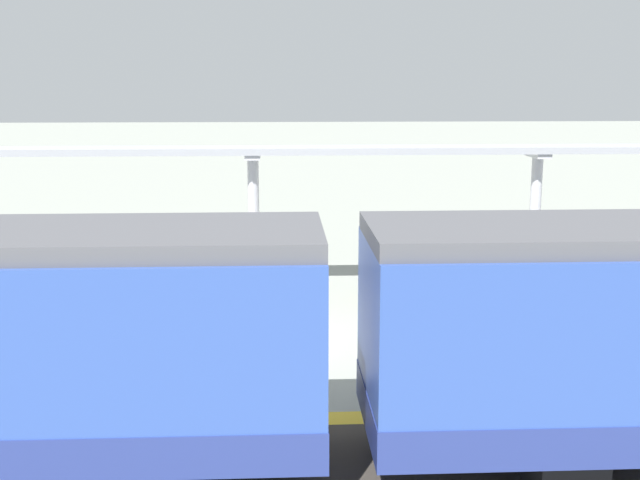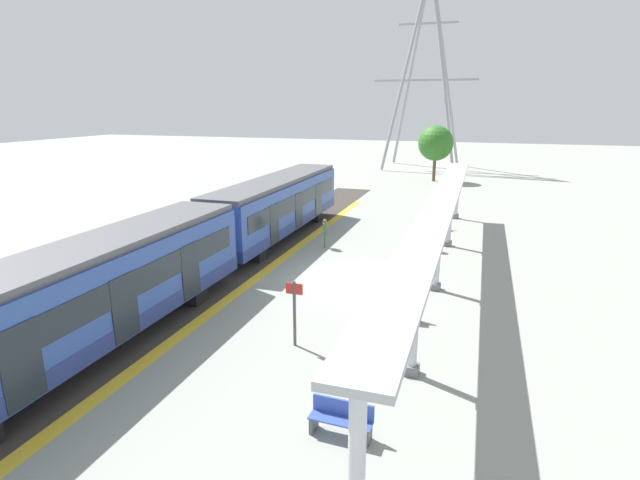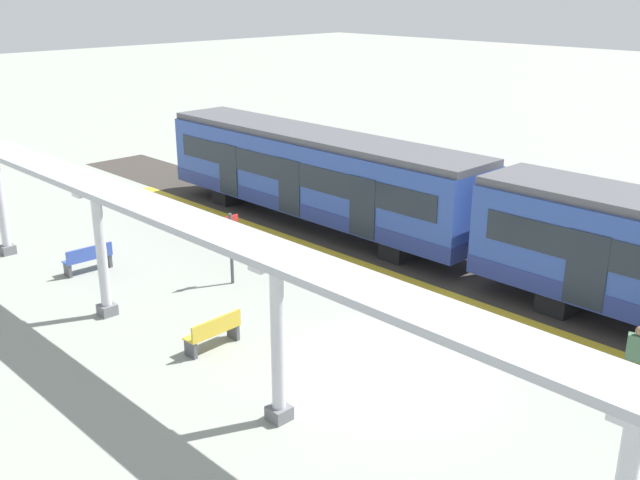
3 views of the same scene
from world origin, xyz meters
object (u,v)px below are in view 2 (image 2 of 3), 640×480
(canopy_pillar_fifth, at_px, (457,192))
(trash_bin, at_px, (432,242))
(train_near_carriage, at_px, (89,298))
(passenger_waiting_near_edge, at_px, (325,230))
(bench_near_end, at_px, (400,308))
(bench_mid_platform, at_px, (436,222))
(canopy_pillar_fourth, at_px, (450,214))
(canopy_pillar_second, at_px, (414,316))
(train_far_carriage, at_px, (278,206))
(canopy_pillar_third, at_px, (438,248))
(platform_info_sign, at_px, (294,307))
(bench_far_end, at_px, (341,418))

(canopy_pillar_fifth, relative_size, trash_bin, 3.72)
(train_near_carriage, bearing_deg, passenger_waiting_near_edge, 76.39)
(train_near_carriage, height_order, canopy_pillar_fifth, canopy_pillar_fifth)
(passenger_waiting_near_edge, bearing_deg, trash_bin, 11.47)
(bench_near_end, xyz_separation_m, bench_mid_platform, (-0.06, 14.19, 0.00))
(canopy_pillar_fourth, bearing_deg, trash_bin, -119.47)
(train_near_carriage, relative_size, bench_mid_platform, 9.37)
(canopy_pillar_second, relative_size, canopy_pillar_fourth, 1.00)
(bench_mid_platform, bearing_deg, canopy_pillar_fourth, -75.01)
(train_far_carriage, relative_size, bench_mid_platform, 9.37)
(canopy_pillar_third, xyz_separation_m, trash_bin, (-0.72, 5.76, -1.33))
(bench_near_end, relative_size, passenger_waiting_near_edge, 0.96)
(bench_near_end, height_order, bench_mid_platform, same)
(train_near_carriage, bearing_deg, platform_info_sign, 22.52)
(bench_far_end, relative_size, platform_info_sign, 0.69)
(canopy_pillar_third, bearing_deg, passenger_waiting_near_edge, 143.94)
(bench_far_end, height_order, trash_bin, trash_bin)
(train_near_carriage, xyz_separation_m, platform_info_sign, (5.79, 2.40, -0.51))
(train_near_carriage, bearing_deg, canopy_pillar_fifth, 67.41)
(trash_bin, bearing_deg, platform_info_sign, -104.25)
(platform_info_sign, height_order, passenger_waiting_near_edge, platform_info_sign)
(canopy_pillar_second, height_order, canopy_pillar_fourth, same)
(canopy_pillar_fourth, relative_size, bench_far_end, 2.35)
(train_near_carriage, bearing_deg, bench_mid_platform, 66.22)
(train_far_carriage, distance_m, canopy_pillar_second, 16.19)
(canopy_pillar_fourth, xyz_separation_m, passenger_waiting_near_edge, (-6.35, -2.41, -0.82))
(train_far_carriage, xyz_separation_m, platform_info_sign, (5.79, -12.41, -0.51))
(passenger_waiting_near_edge, bearing_deg, canopy_pillar_fifth, 56.54)
(bench_mid_platform, xyz_separation_m, bench_far_end, (-0.20, -21.08, 0.00))
(bench_mid_platform, bearing_deg, canopy_pillar_third, -84.76)
(bench_near_end, height_order, platform_info_sign, platform_info_sign)
(passenger_waiting_near_edge, bearing_deg, canopy_pillar_third, -36.06)
(platform_info_sign, bearing_deg, canopy_pillar_third, 59.49)
(canopy_pillar_third, height_order, bench_near_end, canopy_pillar_third)
(train_far_carriage, bearing_deg, canopy_pillar_fourth, 6.68)
(canopy_pillar_second, relative_size, platform_info_sign, 1.62)
(bench_far_end, distance_m, trash_bin, 16.15)
(bench_mid_platform, bearing_deg, train_far_carriage, -150.97)
(canopy_pillar_third, height_order, trash_bin, canopy_pillar_third)
(canopy_pillar_fourth, distance_m, platform_info_sign, 14.08)
(train_near_carriage, xyz_separation_m, bench_far_end, (8.44, -1.47, -1.39))
(canopy_pillar_fourth, bearing_deg, canopy_pillar_third, -90.00)
(bench_mid_platform, distance_m, bench_far_end, 21.08)
(train_far_carriage, bearing_deg, bench_far_end, -62.60)
(bench_near_end, bearing_deg, platform_info_sign, -133.95)
(canopy_pillar_fourth, relative_size, canopy_pillar_fifth, 1.00)
(canopy_pillar_second, distance_m, passenger_waiting_near_edge, 13.37)
(train_far_carriage, bearing_deg, canopy_pillar_second, -53.54)
(canopy_pillar_third, distance_m, bench_near_end, 3.86)
(train_far_carriage, xyz_separation_m, bench_near_end, (8.70, -9.39, -1.39))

